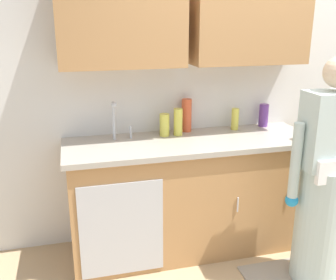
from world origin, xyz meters
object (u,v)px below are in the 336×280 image
object	(u,v)px
bottle_cleaner_spray	(235,119)
bottle_water_short	(178,122)
sink	(122,147)
bottle_soap	(264,115)
cup_by_sink	(300,134)
bottle_water_tall	(187,115)
bottle_dish_liquid	(164,125)
person_at_sink	(323,192)

from	to	relation	value
bottle_cleaner_spray	bottle_water_short	size ratio (longest dim) A/B	0.83
bottle_cleaner_spray	sink	bearing A→B (deg)	-169.61
sink	bottle_soap	distance (m)	1.29
bottle_water_short	cup_by_sink	size ratio (longest dim) A/B	2.44
bottle_soap	bottle_water_tall	size ratio (longest dim) A/B	0.72
sink	bottle_water_short	bearing A→B (deg)	16.05
bottle_soap	bottle_water_short	distance (m)	0.80
sink	bottle_water_tall	bearing A→B (deg)	21.78
bottle_water_tall	bottle_soap	bearing A→B (deg)	-1.15
sink	bottle_dish_liquid	world-z (taller)	sink
bottle_dish_liquid	bottle_soap	bearing A→B (deg)	4.34
bottle_cleaner_spray	bottle_water_tall	xyz separation A→B (m)	(-0.41, 0.05, 0.05)
sink	bottle_soap	size ratio (longest dim) A/B	2.57
bottle_dish_liquid	bottle_cleaner_spray	size ratio (longest dim) A/B	0.99
bottle_soap	bottle_water_tall	bearing A→B (deg)	178.85
sink	bottle_water_short	xyz separation A→B (m)	(0.48, 0.14, 0.12)
bottle_dish_liquid	bottle_cleaner_spray	xyz separation A→B (m)	(0.62, 0.03, 0.00)
person_at_sink	cup_by_sink	distance (m)	0.52
bottle_cleaner_spray	cup_by_sink	world-z (taller)	bottle_cleaner_spray
bottle_soap	cup_by_sink	world-z (taller)	bottle_soap
sink	bottle_water_short	world-z (taller)	sink
bottle_water_tall	person_at_sink	bearing A→B (deg)	-50.40
bottle_soap	bottle_water_short	xyz separation A→B (m)	(-0.80, -0.08, 0.01)
bottle_soap	cup_by_sink	size ratio (longest dim) A/B	2.16
person_at_sink	cup_by_sink	xyz separation A→B (m)	(0.06, 0.43, 0.29)
bottle_soap	cup_by_sink	xyz separation A→B (m)	(0.09, -0.44, -0.05)
sink	bottle_water_short	size ratio (longest dim) A/B	2.28
bottle_water_short	cup_by_sink	distance (m)	0.96
bottle_water_tall	cup_by_sink	size ratio (longest dim) A/B	3.02
bottle_dish_liquid	bottle_water_tall	world-z (taller)	bottle_water_tall
bottle_soap	bottle_water_short	world-z (taller)	bottle_water_short
sink	bottle_dish_liquid	bearing A→B (deg)	21.93
sink	bottle_soap	bearing A→B (deg)	9.62
bottle_water_tall	bottle_cleaner_spray	bearing A→B (deg)	-6.65
sink	bottle_dish_liquid	size ratio (longest dim) A/B	2.78
bottle_cleaner_spray	bottle_water_short	world-z (taller)	bottle_water_short
cup_by_sink	bottle_cleaner_spray	bearing A→B (deg)	132.32
person_at_sink	bottle_dish_liquid	size ratio (longest dim) A/B	8.99
bottle_dish_liquid	bottle_water_tall	distance (m)	0.23
person_at_sink	cup_by_sink	size ratio (longest dim) A/B	17.98
person_at_sink	bottle_water_tall	distance (m)	1.21
person_at_sink	bottle_water_tall	size ratio (longest dim) A/B	5.95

